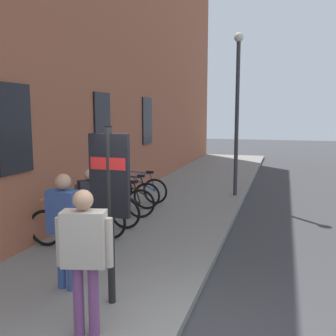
{
  "coord_description": "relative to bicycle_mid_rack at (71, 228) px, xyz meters",
  "views": [
    {
      "loc": [
        -3.9,
        -1.11,
        2.69
      ],
      "look_at": [
        3.78,
        1.17,
        1.55
      ],
      "focal_mm": 41.91,
      "sensor_mm": 36.0,
      "label": 1
    }
  ],
  "objects": [
    {
      "name": "pedestrian_near_bus",
      "position": [
        0.15,
        -0.35,
        0.54
      ],
      "size": [
        0.46,
        0.46,
        1.52
      ],
      "color": "#334C8C",
      "rests_on": "sidewalk_pavement"
    },
    {
      "name": "sidewalk_pavement",
      "position": [
        5.53,
        -0.96,
        -0.45
      ],
      "size": [
        24.0,
        3.5,
        0.12
      ],
      "primitive_type": "cube",
      "color": "gray",
      "rests_on": "ground"
    },
    {
      "name": "station_facade",
      "position": [
        6.52,
        1.09,
        4.42
      ],
      "size": [
        22.0,
        0.65,
        9.88
      ],
      "color": "#9E563D",
      "rests_on": "ground"
    },
    {
      "name": "bicycle_under_window",
      "position": [
        0.72,
        0.03,
        0.0
      ],
      "size": [
        0.48,
        1.77,
        0.97
      ],
      "color": "black",
      "rests_on": "sidewalk_pavement"
    },
    {
      "name": "ground",
      "position": [
        3.53,
        -3.71,
        -0.51
      ],
      "size": [
        60.0,
        60.0,
        0.0
      ],
      "primitive_type": "plane",
      "color": "#38383A"
    },
    {
      "name": "pedestrian_crossing_street",
      "position": [
        -2.57,
        -1.71,
        0.66
      ],
      "size": [
        0.36,
        0.64,
        1.73
      ],
      "color": "#723F72",
      "rests_on": "sidewalk_pavement"
    },
    {
      "name": "transit_info_sign",
      "position": [
        -1.76,
        -1.65,
        1.21
      ],
      "size": [
        0.1,
        0.55,
        2.4
      ],
      "color": "black",
      "rests_on": "sidewalk_pavement"
    },
    {
      "name": "bicycle_by_door",
      "position": [
        2.3,
        -0.0,
        0.0
      ],
      "size": [
        0.57,
        1.74,
        0.97
      ],
      "color": "black",
      "rests_on": "sidewalk_pavement"
    },
    {
      "name": "bicycle_end_of_row",
      "position": [
        3.17,
        0.14,
        0.0
      ],
      "size": [
        0.55,
        1.74,
        0.97
      ],
      "color": "black",
      "rests_on": "sidewalk_pavement"
    },
    {
      "name": "street_lamp",
      "position": [
        5.75,
        -2.41,
        2.54
      ],
      "size": [
        0.28,
        0.28,
        4.91
      ],
      "color": "#333338",
      "rests_on": "sidewalk_pavement"
    },
    {
      "name": "bicycle_mid_rack",
      "position": [
        0.0,
        0.0,
        0.0
      ],
      "size": [
        0.48,
        1.77,
        0.97
      ],
      "color": "black",
      "rests_on": "sidewalk_pavement"
    },
    {
      "name": "bicycle_beside_lamp",
      "position": [
        1.46,
        0.01,
        0.0
      ],
      "size": [
        0.48,
        1.77,
        0.97
      ],
      "color": "black",
      "rests_on": "sidewalk_pavement"
    },
    {
      "name": "pedestrian_by_facade",
      "position": [
        -1.57,
        -0.84,
        0.66
      ],
      "size": [
        0.33,
        0.64,
        1.71
      ],
      "color": "#334C8C",
      "rests_on": "sidewalk_pavement"
    },
    {
      "name": "bicycle_far_end",
      "position": [
        3.95,
        0.14,
        0.0
      ],
      "size": [
        0.48,
        1.77,
        0.97
      ],
      "color": "black",
      "rests_on": "sidewalk_pavement"
    }
  ]
}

